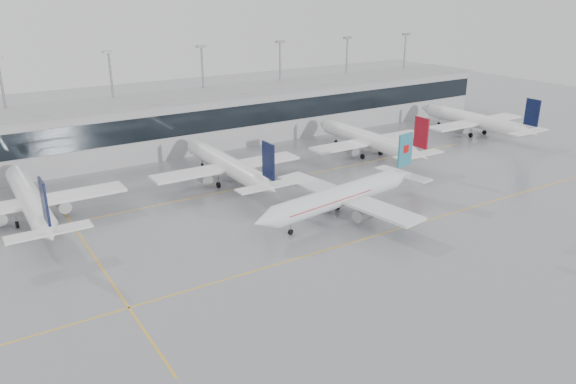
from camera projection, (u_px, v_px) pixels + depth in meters
ground at (332, 248)px, 81.66m from camera, size 320.00×320.00×0.00m
taxi_line_main at (332, 248)px, 81.66m from camera, size 120.00×0.25×0.01m
taxi_line_north at (237, 189)px, 105.44m from camera, size 120.00×0.25×0.01m
taxi_line_cross at (96, 259)px, 78.50m from camera, size 0.25×60.00×0.01m
terminal at (172, 124)px, 128.72m from camera, size 180.00×15.00×12.00m
terminal_glass at (184, 124)px, 122.22m from camera, size 180.00×0.20×5.00m
terminal_roof at (170, 97)px, 126.57m from camera, size 182.00×16.00×0.40m
light_masts at (160, 88)px, 130.93m from camera, size 156.40×1.00×22.60m
air_canada_jet at (344, 195)px, 92.01m from camera, size 36.50×29.42×11.46m
parked_jet_b at (30, 200)px, 89.52m from camera, size 29.64×36.96×11.72m
parked_jet_c at (227, 165)px, 107.08m from camera, size 29.64×36.96×11.72m
parked_jet_d at (369, 140)px, 124.63m from camera, size 29.64×36.96×11.72m
parked_jet_e at (475, 121)px, 142.19m from camera, size 29.64×36.96×11.72m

